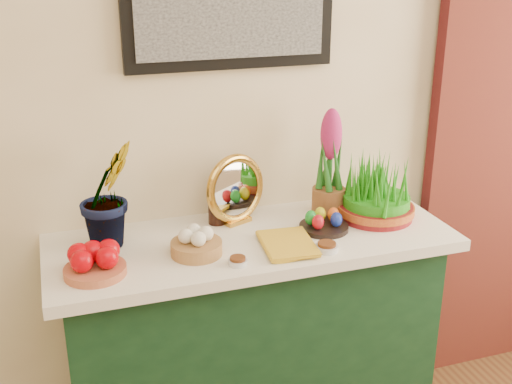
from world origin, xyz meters
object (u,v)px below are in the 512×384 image
at_px(hyacinth_green, 107,178).
at_px(mirror, 236,190).
at_px(sideboard, 252,349).
at_px(wheatgrass_sabzeh, 377,192).
at_px(book, 263,246).

distance_m(hyacinth_green, mirror, 0.47).
bearing_deg(hyacinth_green, mirror, -21.70).
relative_size(sideboard, mirror, 5.08).
distance_m(sideboard, hyacinth_green, 0.85).
height_order(hyacinth_green, wheatgrass_sabzeh, hyacinth_green).
height_order(sideboard, wheatgrass_sabzeh, wheatgrass_sabzeh).
height_order(sideboard, mirror, mirror).
relative_size(sideboard, book, 5.82).
bearing_deg(book, hyacinth_green, 162.25).
height_order(sideboard, hyacinth_green, hyacinth_green).
xyz_separation_m(mirror, book, (0.02, -0.26, -0.11)).
xyz_separation_m(hyacinth_green, book, (0.47, -0.20, -0.22)).
height_order(book, wheatgrass_sabzeh, wheatgrass_sabzeh).
distance_m(mirror, book, 0.28).
height_order(hyacinth_green, mirror, hyacinth_green).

